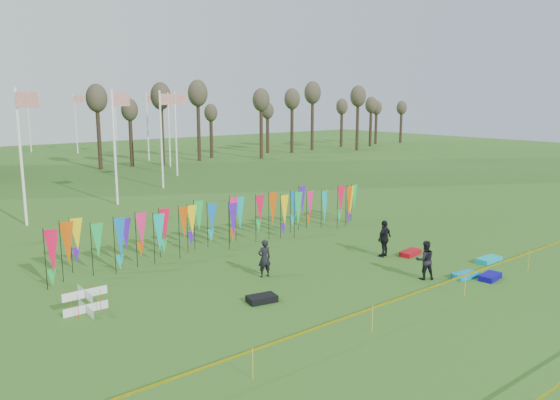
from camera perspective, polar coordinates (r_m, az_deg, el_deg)
ground at (r=20.99m, az=9.56°, el=-10.21°), size 160.00×160.00×0.00m
banner_row at (r=27.65m, az=-4.80°, el=-1.83°), size 18.64×0.64×2.35m
caution_tape_near at (r=19.40m, az=13.56°, el=-9.67°), size 26.00×0.02×0.90m
tree_line at (r=73.68m, az=0.57°, el=9.66°), size 53.92×1.92×7.84m
box_kite at (r=20.45m, az=-19.65°, el=-9.94°), size 0.80×0.80×0.89m
person_left at (r=22.96m, az=-1.65°, el=-6.12°), size 0.66×0.53×1.60m
person_mid at (r=23.44m, az=14.91°, el=-6.08°), size 0.93×0.83×1.64m
person_right at (r=26.26m, az=10.86°, el=-3.97°), size 1.12×0.76×1.76m
kite_bag_turquoise at (r=24.29m, az=18.73°, el=-7.45°), size 1.17×0.68×0.22m
kite_bag_blue at (r=24.43m, az=21.11°, el=-7.48°), size 1.18×0.74×0.23m
kite_bag_red at (r=26.95m, az=13.46°, el=-5.39°), size 1.31×0.77×0.23m
kite_bag_black at (r=20.44m, az=-1.91°, el=-10.27°), size 1.17×0.82×0.25m
kite_bag_teal at (r=26.82m, az=20.99°, el=-5.88°), size 1.29×0.65×0.24m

